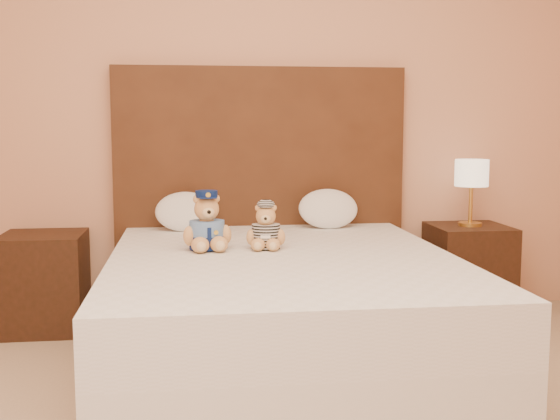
# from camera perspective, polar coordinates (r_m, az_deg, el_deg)

# --- Properties ---
(bed) EXTENTS (1.60, 2.00, 0.55)m
(bed) POSITION_cam_1_polar(r_m,az_deg,el_deg) (3.36, 0.21, -8.29)
(bed) COLOR white
(bed) RESTS_ON ground
(headboard) EXTENTS (1.75, 0.08, 1.50)m
(headboard) POSITION_cam_1_polar(r_m,az_deg,el_deg) (4.26, -1.58, 1.47)
(headboard) COLOR #4B2916
(headboard) RESTS_ON ground
(nightstand_left) EXTENTS (0.45, 0.45, 0.55)m
(nightstand_left) POSITION_cam_1_polar(r_m,az_deg,el_deg) (4.19, -18.61, -5.58)
(nightstand_left) COLOR #341A10
(nightstand_left) RESTS_ON ground
(nightstand_right) EXTENTS (0.45, 0.45, 0.55)m
(nightstand_right) POSITION_cam_1_polar(r_m,az_deg,el_deg) (4.44, 15.07, -4.75)
(nightstand_right) COLOR #341A10
(nightstand_right) RESTS_ON ground
(lamp) EXTENTS (0.20, 0.20, 0.40)m
(lamp) POSITION_cam_1_polar(r_m,az_deg,el_deg) (4.36, 15.31, 2.65)
(lamp) COLOR gold
(lamp) RESTS_ON nightstand_right
(teddy_police) EXTENTS (0.28, 0.27, 0.29)m
(teddy_police) POSITION_cam_1_polar(r_m,az_deg,el_deg) (3.43, -5.97, -0.87)
(teddy_police) COLOR tan
(teddy_police) RESTS_ON bed
(teddy_prisoner) EXTENTS (0.23, 0.22, 0.23)m
(teddy_prisoner) POSITION_cam_1_polar(r_m,az_deg,el_deg) (3.44, -1.16, -1.32)
(teddy_prisoner) COLOR tan
(teddy_prisoner) RESTS_ON bed
(pillow_left) EXTENTS (0.34, 0.22, 0.24)m
(pillow_left) POSITION_cam_1_polar(r_m,az_deg,el_deg) (4.07, -7.71, 0.03)
(pillow_left) COLOR white
(pillow_left) RESTS_ON bed
(pillow_right) EXTENTS (0.35, 0.23, 0.25)m
(pillow_right) POSITION_cam_1_polar(r_m,az_deg,el_deg) (4.15, 3.94, 0.27)
(pillow_right) COLOR white
(pillow_right) RESTS_ON bed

